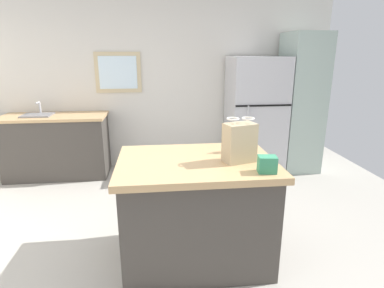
{
  "coord_description": "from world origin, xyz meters",
  "views": [
    {
      "loc": [
        -0.08,
        -2.41,
        1.78
      ],
      "look_at": [
        0.23,
        0.32,
        0.98
      ],
      "focal_mm": 29.28,
      "sensor_mm": 36.0,
      "label": 1
    }
  ],
  "objects_px": {
    "ear_defenders": "(244,146)",
    "small_box": "(267,164)",
    "tall_cabinet": "(300,103)",
    "refrigerator": "(255,115)",
    "bottle": "(233,142)",
    "shopping_bag": "(239,142)",
    "kitchen_island": "(196,210)"
  },
  "relations": [
    {
      "from": "tall_cabinet",
      "to": "bottle",
      "type": "distance_m",
      "value": 2.45
    },
    {
      "from": "kitchen_island",
      "to": "shopping_bag",
      "type": "relative_size",
      "value": 3.58
    },
    {
      "from": "kitchen_island",
      "to": "ear_defenders",
      "type": "bearing_deg",
      "value": 29.17
    },
    {
      "from": "kitchen_island",
      "to": "refrigerator",
      "type": "distance_m",
      "value": 2.44
    },
    {
      "from": "tall_cabinet",
      "to": "small_box",
      "type": "xyz_separation_m",
      "value": [
        -1.39,
        -2.44,
        -0.05
      ]
    },
    {
      "from": "tall_cabinet",
      "to": "kitchen_island",
      "type": "bearing_deg",
      "value": -131.66
    },
    {
      "from": "ear_defenders",
      "to": "kitchen_island",
      "type": "bearing_deg",
      "value": -150.83
    },
    {
      "from": "shopping_bag",
      "to": "kitchen_island",
      "type": "bearing_deg",
      "value": 167.45
    },
    {
      "from": "refrigerator",
      "to": "ear_defenders",
      "type": "distance_m",
      "value": 1.96
    },
    {
      "from": "kitchen_island",
      "to": "bottle",
      "type": "distance_m",
      "value": 0.68
    },
    {
      "from": "tall_cabinet",
      "to": "small_box",
      "type": "bearing_deg",
      "value": -119.56
    },
    {
      "from": "refrigerator",
      "to": "tall_cabinet",
      "type": "distance_m",
      "value": 0.72
    },
    {
      "from": "kitchen_island",
      "to": "shopping_bag",
      "type": "distance_m",
      "value": 0.71
    },
    {
      "from": "tall_cabinet",
      "to": "ear_defenders",
      "type": "height_order",
      "value": "tall_cabinet"
    },
    {
      "from": "refrigerator",
      "to": "small_box",
      "type": "distance_m",
      "value": 2.54
    },
    {
      "from": "bottle",
      "to": "small_box",
      "type": "bearing_deg",
      "value": -75.33
    },
    {
      "from": "refrigerator",
      "to": "ear_defenders",
      "type": "bearing_deg",
      "value": -110.45
    },
    {
      "from": "kitchen_island",
      "to": "small_box",
      "type": "height_order",
      "value": "small_box"
    },
    {
      "from": "bottle",
      "to": "shopping_bag",
      "type": "bearing_deg",
      "value": -92.31
    },
    {
      "from": "refrigerator",
      "to": "kitchen_island",
      "type": "bearing_deg",
      "value": -119.05
    },
    {
      "from": "kitchen_island",
      "to": "ear_defenders",
      "type": "relative_size",
      "value": 6.14
    },
    {
      "from": "tall_cabinet",
      "to": "shopping_bag",
      "type": "distance_m",
      "value": 2.67
    },
    {
      "from": "refrigerator",
      "to": "small_box",
      "type": "relative_size",
      "value": 12.89
    },
    {
      "from": "bottle",
      "to": "ear_defenders",
      "type": "xyz_separation_m",
      "value": [
        0.13,
        0.09,
        -0.07
      ]
    },
    {
      "from": "small_box",
      "to": "shopping_bag",
      "type": "bearing_deg",
      "value": 119.21
    },
    {
      "from": "shopping_bag",
      "to": "small_box",
      "type": "bearing_deg",
      "value": -60.79
    },
    {
      "from": "ear_defenders",
      "to": "small_box",
      "type": "bearing_deg",
      "value": -89.75
    },
    {
      "from": "bottle",
      "to": "refrigerator",
      "type": "bearing_deg",
      "value": 67.02
    },
    {
      "from": "kitchen_island",
      "to": "small_box",
      "type": "bearing_deg",
      "value": -34.6
    },
    {
      "from": "kitchen_island",
      "to": "bottle",
      "type": "height_order",
      "value": "bottle"
    },
    {
      "from": "shopping_bag",
      "to": "ear_defenders",
      "type": "relative_size",
      "value": 1.72
    },
    {
      "from": "refrigerator",
      "to": "bottle",
      "type": "distance_m",
      "value": 2.1
    }
  ]
}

